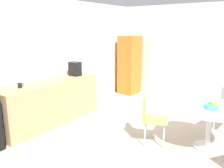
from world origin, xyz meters
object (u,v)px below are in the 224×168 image
round_table (210,115)px  chair_olive (149,115)px  mug_white (20,85)px  mug_green (78,73)px  fruit_bowl (212,106)px  locker_cabinet (130,65)px  coffee_maker (75,69)px

round_table → chair_olive: chair_olive is taller
chair_olive → mug_white: 2.41m
round_table → mug_green: mug_green is taller
chair_olive → fruit_bowl: bearing=-69.2°
chair_olive → locker_cabinet: bearing=37.9°
round_table → locker_cabinet: bearing=53.2°
fruit_bowl → mug_green: 3.03m
mug_green → mug_white: bearing=179.7°
round_table → fruit_bowl: bearing=-161.3°
round_table → mug_white: size_ratio=8.72×
locker_cabinet → mug_green: 2.12m
fruit_bowl → coffee_maker: 3.02m
chair_olive → fruit_bowl: size_ratio=3.52×
locker_cabinet → round_table: 3.61m
mug_white → locker_cabinet: bearing=-2.0°
fruit_bowl → mug_green: (0.10, 3.02, 0.18)m
locker_cabinet → chair_olive: locker_cabinet is taller
fruit_bowl → mug_white: (-1.41, 3.03, 0.18)m
chair_olive → mug_green: size_ratio=6.43×
chair_olive → fruit_bowl: (0.35, -0.91, 0.25)m
locker_cabinet → mug_green: (-2.12, 0.12, 0.08)m
locker_cabinet → coffee_maker: 2.23m
fruit_bowl → mug_white: size_ratio=1.83×
locker_cabinet → mug_green: size_ratio=13.51×
round_table → mug_green: 3.02m
mug_white → mug_green: bearing=-0.3°
mug_green → coffee_maker: 0.15m
locker_cabinet → fruit_bowl: locker_cabinet is taller
round_table → fruit_bowl: 0.19m
fruit_bowl → mug_white: 3.35m
locker_cabinet → fruit_bowl: (-2.22, -2.91, -0.10)m
mug_green → coffee_maker: coffee_maker is taller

